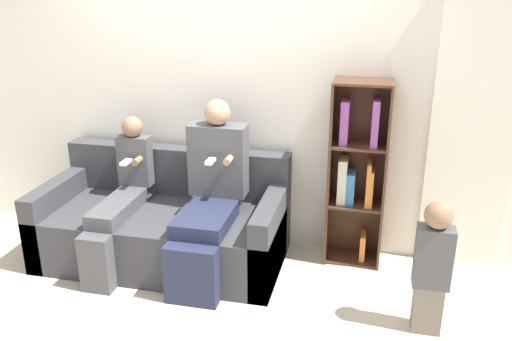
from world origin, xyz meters
name	(u,v)px	position (x,y,z in m)	size (l,w,h in m)	color
ground_plane	(188,301)	(0.00, 0.00, 0.00)	(14.00, 14.00, 0.00)	beige
back_wall	(226,88)	(0.00, 1.04, 1.27)	(10.00, 0.06, 2.55)	silver
curtain_panel	(474,129)	(1.84, 0.99, 1.07)	(0.60, 0.04, 2.14)	silver
couch	(165,226)	(-0.38, 0.55, 0.27)	(1.84, 0.91, 0.81)	#38383D
adult_seated	(210,191)	(0.03, 0.46, 0.64)	(0.43, 0.84, 1.26)	#232842
child_seated	(119,199)	(-0.67, 0.41, 0.53)	(0.26, 0.86, 1.08)	#47474C
toddler_standing	(432,265)	(1.56, 0.05, 0.46)	(0.22, 0.17, 0.88)	#70665B
bookshelf	(357,171)	(1.05, 0.88, 0.73)	(0.42, 0.29, 1.41)	#4C2D1E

